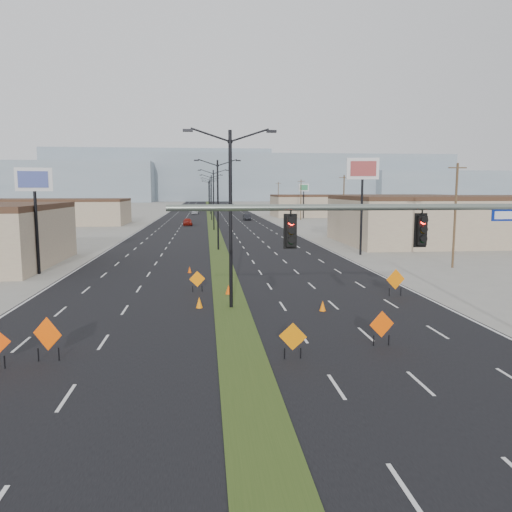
{
  "coord_description": "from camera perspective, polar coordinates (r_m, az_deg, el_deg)",
  "views": [
    {
      "loc": [
        -1.41,
        -16.03,
        6.74
      ],
      "look_at": [
        1.28,
        10.45,
        3.2
      ],
      "focal_mm": 35.0,
      "sensor_mm": 36.0,
      "label": 1
    }
  ],
  "objects": [
    {
      "name": "ground",
      "position": [
        17.45,
        -0.74,
        -15.15
      ],
      "size": [
        600.0,
        600.0,
        0.0
      ],
      "primitive_type": "plane",
      "color": "gray",
      "rests_on": "ground"
    },
    {
      "name": "road_surface",
      "position": [
        116.23,
        -5.11,
        4.23
      ],
      "size": [
        25.0,
        400.0,
        0.02
      ],
      "primitive_type": "cube",
      "color": "black",
      "rests_on": "ground"
    },
    {
      "name": "median_strip",
      "position": [
        116.23,
        -5.11,
        4.23
      ],
      "size": [
        2.0,
        400.0,
        0.04
      ],
      "primitive_type": "cube",
      "color": "#314619",
      "rests_on": "ground"
    },
    {
      "name": "building_sw_far",
      "position": [
        105.65,
        -22.7,
        4.56
      ],
      "size": [
        30.0,
        14.0,
        4.5
      ],
      "primitive_type": "cube",
      "color": "tan",
      "rests_on": "ground"
    },
    {
      "name": "building_se_near",
      "position": [
        70.67,
        24.34,
        3.67
      ],
      "size": [
        36.0,
        18.0,
        5.5
      ],
      "primitive_type": "cube",
      "color": "tan",
      "rests_on": "ground"
    },
    {
      "name": "building_se_far",
      "position": [
        132.12,
        11.62,
        5.59
      ],
      "size": [
        44.0,
        16.0,
        5.0
      ],
      "primitive_type": "cube",
      "color": "tan",
      "rests_on": "ground"
    },
    {
      "name": "mesa_center",
      "position": [
        318.81,
        1.69,
        8.88
      ],
      "size": [
        220.0,
        50.0,
        28.0
      ],
      "primitive_type": "cube",
      "color": "gray",
      "rests_on": "ground"
    },
    {
      "name": "mesa_east",
      "position": [
        355.76,
        25.07,
        7.24
      ],
      "size": [
        160.0,
        50.0,
        18.0
      ],
      "primitive_type": "cube",
      "color": "gray",
      "rests_on": "ground"
    },
    {
      "name": "mesa_backdrop",
      "position": [
        337.37,
        -10.79,
        9.02
      ],
      "size": [
        140.0,
        50.0,
        32.0
      ],
      "primitive_type": "cube",
      "color": "gray",
      "rests_on": "ground"
    },
    {
      "name": "signal_mast",
      "position": [
        20.69,
        23.03,
        1.57
      ],
      "size": [
        16.3,
        0.6,
        8.0
      ],
      "color": "slate",
      "rests_on": "ground"
    },
    {
      "name": "streetlight_0",
      "position": [
        28.1,
        -2.93,
        4.87
      ],
      "size": [
        5.15,
        0.24,
        10.02
      ],
      "color": "black",
      "rests_on": "ground"
    },
    {
      "name": "streetlight_1",
      "position": [
        56.06,
        -4.38,
        6.21
      ],
      "size": [
        5.15,
        0.24,
        10.02
      ],
      "color": "black",
      "rests_on": "ground"
    },
    {
      "name": "streetlight_2",
      "position": [
        84.05,
        -4.87,
        6.65
      ],
      "size": [
        5.15,
        0.24,
        10.02
      ],
      "color": "black",
      "rests_on": "ground"
    },
    {
      "name": "streetlight_3",
      "position": [
        112.05,
        -5.11,
        6.87
      ],
      "size": [
        5.15,
        0.24,
        10.02
      ],
      "color": "black",
      "rests_on": "ground"
    },
    {
      "name": "streetlight_4",
      "position": [
        140.04,
        -5.26,
        7.01
      ],
      "size": [
        5.15,
        0.24,
        10.02
      ],
      "color": "black",
      "rests_on": "ground"
    },
    {
      "name": "streetlight_5",
      "position": [
        168.04,
        -5.36,
        7.1
      ],
      "size": [
        5.15,
        0.24,
        10.02
      ],
      "color": "black",
      "rests_on": "ground"
    },
    {
      "name": "streetlight_6",
      "position": [
        196.04,
        -5.43,
        7.16
      ],
      "size": [
        5.15,
        0.24,
        10.02
      ],
      "color": "black",
      "rests_on": "ground"
    },
    {
      "name": "utility_pole_0",
      "position": [
        46.33,
        21.8,
        4.48
      ],
      "size": [
        1.6,
        0.2,
        9.0
      ],
      "color": "#4C3823",
      "rests_on": "ground"
    },
    {
      "name": "utility_pole_1",
      "position": [
        79.01,
        9.98,
        5.97
      ],
      "size": [
        1.6,
        0.2,
        9.0
      ],
      "color": "#4C3823",
      "rests_on": "ground"
    },
    {
      "name": "utility_pole_2",
      "position": [
        113.09,
        5.15,
        6.5
      ],
      "size": [
        1.6,
        0.2,
        9.0
      ],
      "color": "#4C3823",
      "rests_on": "ground"
    },
    {
      "name": "utility_pole_3",
      "position": [
        147.6,
        2.56,
        6.77
      ],
      "size": [
        1.6,
        0.2,
        9.0
      ],
      "color": "#4C3823",
      "rests_on": "ground"
    },
    {
      "name": "car_left",
      "position": [
        95.55,
        -7.83,
        3.89
      ],
      "size": [
        2.0,
        4.29,
        1.42
      ],
      "primitive_type": "imported",
      "rotation": [
        0.0,
        0.0,
        0.08
      ],
      "color": "maroon",
      "rests_on": "ground"
    },
    {
      "name": "car_mid",
      "position": [
        111.28,
        -1.04,
        4.45
      ],
      "size": [
        1.58,
        4.11,
        1.34
      ],
      "primitive_type": "imported",
      "rotation": [
        0.0,
        0.0,
        0.04
      ],
      "color": "black",
      "rests_on": "ground"
    },
    {
      "name": "car_far",
      "position": [
        140.64,
        -6.93,
        5.05
      ],
      "size": [
        2.44,
        4.74,
        1.31
      ],
      "primitive_type": "imported",
      "rotation": [
        0.0,
        0.0,
        -0.14
      ],
      "color": "#B6B9C0",
      "rests_on": "ground"
    },
    {
      "name": "construction_sign_1",
      "position": [
        21.47,
        -22.72,
        -8.37
      ],
      "size": [
        1.25,
        0.58,
        1.79
      ],
      "rotation": [
        0.0,
        0.0,
        -0.42
      ],
      "color": "#F85105",
      "rests_on": "ground"
    },
    {
      "name": "construction_sign_2",
      "position": [
        33.24,
        -6.73,
        -2.73
      ],
      "size": [
        1.04,
        0.28,
        1.41
      ],
      "rotation": [
        0.0,
        0.0,
        0.23
      ],
      "color": "orange",
      "rests_on": "ground"
    },
    {
      "name": "construction_sign_3",
      "position": [
        20.2,
        4.23,
        -9.32
      ],
      "size": [
        1.09,
        0.35,
        1.5
      ],
      "rotation": [
        0.0,
        0.0,
        -0.28
      ],
      "color": "#D56F04",
      "rests_on": "ground"
    },
    {
      "name": "construction_sign_4",
      "position": [
        22.44,
        14.18,
        -7.72
      ],
      "size": [
        1.15,
        0.26,
        1.55
      ],
      "rotation": [
        0.0,
        0.0,
        0.19
      ],
      "color": "#F85005",
      "rests_on": "ground"
    },
    {
      "name": "construction_sign_5",
      "position": [
        32.99,
        15.66,
        -2.68
      ],
      "size": [
        1.29,
        0.28,
        1.74
      ],
      "rotation": [
        0.0,
        0.0,
        0.18
      ],
      "color": "orange",
      "rests_on": "ground"
    },
    {
      "name": "cone_0",
      "position": [
        32.33,
        -3.18,
        -3.87
      ],
      "size": [
        0.47,
        0.47,
        0.66
      ],
      "primitive_type": "cone",
      "rotation": [
        0.0,
        0.0,
        -0.22
      ],
      "color": "#EC4D04",
      "rests_on": "ground"
    },
    {
      "name": "cone_1",
      "position": [
        28.88,
        -6.5,
        -5.3
      ],
      "size": [
        0.48,
        0.48,
        0.65
      ],
      "primitive_type": "cone",
      "rotation": [
        0.0,
        0.0,
        -0.26
      ],
      "color": "orange",
      "rests_on": "ground"
    },
    {
      "name": "cone_2",
      "position": [
        28.23,
        7.62,
        -5.67
      ],
      "size": [
        0.41,
        0.41,
        0.61
      ],
      "primitive_type": "cone",
      "rotation": [
        0.0,
        0.0,
        -0.15
      ],
      "color": "orange",
      "rests_on": "ground"
    },
    {
      "name": "cone_3",
      "position": [
        41.02,
        -7.59,
        -1.56
      ],
      "size": [
        0.41,
        0.41,
        0.54
      ],
      "primitive_type": "cone",
      "rotation": [
        0.0,
        0.0,
        -0.32
      ],
      "color": "#DA4A04",
      "rests_on": "ground"
    },
    {
      "name": "pole_sign_west",
      "position": [
        43.52,
        -24.0,
        7.08
      ],
      "size": [
        2.77,
        0.98,
        8.47
      ],
      "rotation": [
        0.0,
        0.0,
        0.23
      ],
      "color": "black",
      "rests_on": "ground"
    },
    {
      "name": "pole_sign_east_near",
      "position": [
        52.73,
        12.09,
        8.96
      ],
      "size": [
        3.26,
        0.93,
        9.96
      ],
      "rotation": [
        0.0,
        0.0,
        -0.18
      ],
      "color": "black",
      "rests_on": "ground"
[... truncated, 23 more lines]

